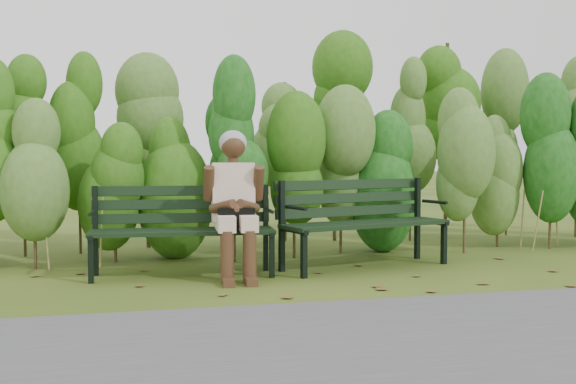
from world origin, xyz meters
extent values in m
plane|color=#2E4815|center=(0.00, 0.00, 0.00)|extent=(80.00, 80.00, 0.00)
cube|color=#474749|center=(0.00, -2.20, 0.01)|extent=(60.00, 2.50, 0.01)
cylinder|color=#47381E|center=(-2.14, 1.30, 0.40)|extent=(0.03, 0.03, 0.80)
ellipsoid|color=#2E5B13|center=(-2.14, 1.30, 1.04)|extent=(0.64, 0.64, 1.44)
cylinder|color=#47381E|center=(-1.53, 1.30, 0.40)|extent=(0.03, 0.03, 0.80)
ellipsoid|color=#2E5B13|center=(-1.53, 1.30, 1.04)|extent=(0.64, 0.64, 1.44)
cylinder|color=#47381E|center=(-0.92, 1.30, 0.40)|extent=(0.03, 0.03, 0.80)
ellipsoid|color=#2E5B13|center=(-0.92, 1.30, 1.04)|extent=(0.64, 0.64, 1.44)
cylinder|color=#47381E|center=(-0.31, 1.30, 0.40)|extent=(0.03, 0.03, 0.80)
ellipsoid|color=#2E5B13|center=(-0.31, 1.30, 1.04)|extent=(0.64, 0.64, 1.44)
cylinder|color=#47381E|center=(0.31, 1.30, 0.40)|extent=(0.03, 0.03, 0.80)
ellipsoid|color=#2E5B13|center=(0.31, 1.30, 1.04)|extent=(0.64, 0.64, 1.44)
cylinder|color=#47381E|center=(0.92, 1.30, 0.40)|extent=(0.03, 0.03, 0.80)
ellipsoid|color=#2E5B13|center=(0.92, 1.30, 1.04)|extent=(0.64, 0.64, 1.44)
cylinder|color=#47381E|center=(1.53, 1.30, 0.40)|extent=(0.03, 0.03, 0.80)
ellipsoid|color=#2E5B13|center=(1.53, 1.30, 1.04)|extent=(0.64, 0.64, 1.44)
cylinder|color=#47381E|center=(2.14, 1.30, 0.40)|extent=(0.03, 0.03, 0.80)
ellipsoid|color=#2E5B13|center=(2.14, 1.30, 1.04)|extent=(0.64, 0.64, 1.44)
cylinder|color=#47381E|center=(2.75, 1.30, 0.40)|extent=(0.03, 0.03, 0.80)
ellipsoid|color=#2E5B13|center=(2.75, 1.30, 1.04)|extent=(0.64, 0.64, 1.44)
cylinder|color=#47381E|center=(3.36, 1.30, 0.40)|extent=(0.03, 0.03, 0.80)
ellipsoid|color=#2E5B13|center=(3.36, 1.30, 1.04)|extent=(0.64, 0.64, 1.44)
cylinder|color=#47381E|center=(-2.69, 2.30, 0.55)|extent=(0.04, 0.04, 1.10)
ellipsoid|color=#124F10|center=(-2.69, 2.30, 1.43)|extent=(0.70, 0.70, 1.98)
cylinder|color=#47381E|center=(-1.92, 2.30, 0.55)|extent=(0.04, 0.04, 1.10)
ellipsoid|color=#124F10|center=(-1.92, 2.30, 1.43)|extent=(0.70, 0.70, 1.98)
cylinder|color=#47381E|center=(-1.15, 2.30, 0.55)|extent=(0.04, 0.04, 1.10)
ellipsoid|color=#124F10|center=(-1.15, 2.30, 1.43)|extent=(0.70, 0.70, 1.98)
cylinder|color=#47381E|center=(-0.38, 2.30, 0.55)|extent=(0.04, 0.04, 1.10)
ellipsoid|color=#124F10|center=(-0.38, 2.30, 1.43)|extent=(0.70, 0.70, 1.98)
cylinder|color=#47381E|center=(0.38, 2.30, 0.55)|extent=(0.04, 0.04, 1.10)
ellipsoid|color=#124F10|center=(0.38, 2.30, 1.43)|extent=(0.70, 0.70, 1.98)
cylinder|color=#47381E|center=(1.15, 2.30, 0.55)|extent=(0.04, 0.04, 1.10)
ellipsoid|color=#124F10|center=(1.15, 2.30, 1.43)|extent=(0.70, 0.70, 1.98)
cylinder|color=#47381E|center=(1.92, 2.30, 0.55)|extent=(0.04, 0.04, 1.10)
ellipsoid|color=#124F10|center=(1.92, 2.30, 1.43)|extent=(0.70, 0.70, 1.98)
cylinder|color=#47381E|center=(2.69, 2.30, 0.55)|extent=(0.04, 0.04, 1.10)
ellipsoid|color=#124F10|center=(2.69, 2.30, 1.43)|extent=(0.70, 0.70, 1.98)
cylinder|color=#47381E|center=(3.46, 2.30, 0.55)|extent=(0.04, 0.04, 1.10)
ellipsoid|color=#124F10|center=(3.46, 2.30, 1.43)|extent=(0.70, 0.70, 1.98)
cylinder|color=#47381E|center=(4.22, 2.30, 0.55)|extent=(0.04, 0.04, 1.10)
ellipsoid|color=#124F10|center=(4.22, 2.30, 1.43)|extent=(0.70, 0.70, 1.98)
cube|color=brown|center=(-1.03, -0.91, 0.00)|extent=(0.08, 0.10, 0.01)
cube|color=brown|center=(-0.24, 0.36, 0.00)|extent=(0.11, 0.10, 0.01)
cube|color=brown|center=(-0.62, 0.49, 0.00)|extent=(0.10, 0.09, 0.01)
cube|color=brown|center=(-1.81, -0.71, 0.00)|extent=(0.10, 0.09, 0.01)
cube|color=brown|center=(1.48, -0.78, 0.00)|extent=(0.11, 0.10, 0.01)
cube|color=brown|center=(-0.46, 0.09, 0.00)|extent=(0.11, 0.11, 0.01)
cube|color=brown|center=(2.04, -0.04, 0.00)|extent=(0.11, 0.11, 0.01)
cube|color=brown|center=(2.31, 0.97, 0.00)|extent=(0.07, 0.09, 0.01)
cube|color=brown|center=(1.22, -0.19, 0.00)|extent=(0.11, 0.10, 0.01)
cube|color=brown|center=(-1.28, -1.02, 0.00)|extent=(0.08, 0.10, 0.01)
cube|color=brown|center=(1.08, -1.19, 0.00)|extent=(0.11, 0.11, 0.01)
cube|color=brown|center=(1.69, -0.05, 0.00)|extent=(0.10, 0.08, 0.01)
cube|color=brown|center=(0.11, 0.62, 0.00)|extent=(0.11, 0.10, 0.01)
cube|color=brown|center=(1.79, 0.16, 0.00)|extent=(0.09, 0.10, 0.01)
cube|color=brown|center=(-2.00, -1.18, 0.00)|extent=(0.11, 0.11, 0.01)
cube|color=brown|center=(1.87, -0.50, 0.00)|extent=(0.11, 0.11, 0.01)
cube|color=brown|center=(-2.29, -0.19, 0.00)|extent=(0.11, 0.11, 0.01)
cube|color=brown|center=(0.44, 0.92, 0.00)|extent=(0.11, 0.11, 0.01)
cube|color=brown|center=(1.73, -0.52, 0.00)|extent=(0.08, 0.10, 0.01)
cube|color=black|center=(-0.96, 0.25, 0.41)|extent=(1.62, 0.20, 0.04)
cube|color=black|center=(-0.95, 0.36, 0.41)|extent=(1.62, 0.20, 0.04)
cube|color=black|center=(-0.94, 0.47, 0.41)|extent=(1.62, 0.20, 0.04)
cube|color=black|center=(-0.94, 0.59, 0.41)|extent=(1.62, 0.20, 0.04)
cube|color=black|center=(-0.93, 0.67, 0.50)|extent=(1.62, 0.16, 0.09)
cube|color=black|center=(-0.93, 0.68, 0.63)|extent=(1.62, 0.16, 0.09)
cube|color=black|center=(-0.93, 0.70, 0.76)|extent=(1.62, 0.16, 0.09)
cube|color=black|center=(-1.73, 0.29, 0.20)|extent=(0.05, 0.05, 0.41)
cube|color=black|center=(-1.71, 0.67, 0.41)|extent=(0.05, 0.05, 0.81)
cube|color=black|center=(-1.72, 0.47, 0.39)|extent=(0.07, 0.45, 0.04)
cylinder|color=black|center=(-1.72, 0.42, 0.59)|extent=(0.05, 0.34, 0.03)
cube|color=black|center=(-0.19, 0.19, 0.20)|extent=(0.05, 0.05, 0.41)
cube|color=black|center=(-0.16, 0.57, 0.41)|extent=(0.05, 0.05, 0.81)
cube|color=black|center=(-0.18, 0.37, 0.39)|extent=(0.07, 0.45, 0.04)
cylinder|color=black|center=(-0.18, 0.32, 0.59)|extent=(0.05, 0.34, 0.03)
cube|color=black|center=(0.86, 0.32, 0.43)|extent=(1.67, 0.56, 0.04)
cube|color=black|center=(0.83, 0.43, 0.43)|extent=(1.67, 0.56, 0.04)
cube|color=black|center=(0.80, 0.55, 0.43)|extent=(1.67, 0.56, 0.04)
cube|color=black|center=(0.77, 0.66, 0.43)|extent=(1.67, 0.56, 0.04)
cube|color=black|center=(0.74, 0.74, 0.53)|extent=(1.65, 0.51, 0.10)
cube|color=black|center=(0.74, 0.76, 0.66)|extent=(1.65, 0.51, 0.10)
cube|color=black|center=(0.73, 0.77, 0.79)|extent=(1.65, 0.51, 0.10)
cube|color=black|center=(0.08, 0.09, 0.21)|extent=(0.06, 0.06, 0.43)
cube|color=black|center=(-0.03, 0.48, 0.43)|extent=(0.06, 0.06, 0.85)
cube|color=black|center=(0.03, 0.27, 0.41)|extent=(0.17, 0.47, 0.04)
cylinder|color=black|center=(0.04, 0.23, 0.61)|extent=(0.13, 0.35, 0.03)
cube|color=black|center=(1.65, 0.52, 0.21)|extent=(0.06, 0.06, 0.43)
cube|color=black|center=(1.54, 0.92, 0.43)|extent=(0.06, 0.06, 0.85)
cube|color=black|center=(1.60, 0.71, 0.41)|extent=(0.17, 0.47, 0.04)
cylinder|color=black|center=(1.61, 0.66, 0.61)|extent=(0.13, 0.35, 0.03)
cube|color=beige|center=(-0.60, 0.17, 0.50)|extent=(0.18, 0.45, 0.14)
cube|color=beige|center=(-0.41, 0.16, 0.50)|extent=(0.18, 0.45, 0.14)
cylinder|color=#472C1A|center=(-0.62, -0.01, 0.22)|extent=(0.12, 0.12, 0.45)
cylinder|color=#472C1A|center=(-0.43, -0.02, 0.22)|extent=(0.12, 0.12, 0.45)
cube|color=#472C1A|center=(-0.62, -0.09, 0.03)|extent=(0.11, 0.22, 0.06)
cube|color=#472C1A|center=(-0.43, -0.11, 0.03)|extent=(0.11, 0.22, 0.06)
cube|color=beige|center=(-0.49, 0.45, 0.74)|extent=(0.40, 0.29, 0.55)
cylinder|color=#472C1A|center=(-0.49, 0.43, 1.03)|extent=(0.10, 0.10, 0.11)
sphere|color=#472C1A|center=(-0.49, 0.42, 1.17)|extent=(0.22, 0.22, 0.22)
ellipsoid|color=gray|center=(-0.49, 0.45, 1.19)|extent=(0.26, 0.24, 0.23)
cylinder|color=#472C1A|center=(-0.72, 0.38, 0.83)|extent=(0.11, 0.23, 0.33)
cylinder|color=#472C1A|center=(-0.27, 0.35, 0.83)|extent=(0.11, 0.23, 0.33)
cylinder|color=#472C1A|center=(-0.62, 0.23, 0.64)|extent=(0.23, 0.29, 0.14)
cylinder|color=#472C1A|center=(-0.39, 0.22, 0.64)|extent=(0.25, 0.27, 0.14)
sphere|color=#472C1A|center=(-0.51, 0.16, 0.62)|extent=(0.12, 0.12, 0.12)
cube|color=black|center=(-0.51, 0.17, 0.54)|extent=(0.33, 0.15, 0.17)
camera|label=1|loc=(-1.46, -5.59, 1.07)|focal=42.00mm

